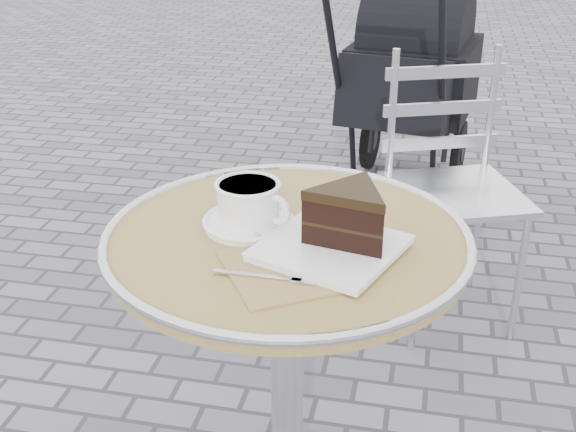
% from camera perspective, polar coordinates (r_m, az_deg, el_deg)
% --- Properties ---
extents(cafe_table, '(0.72, 0.72, 0.74)m').
position_cam_1_polar(cafe_table, '(1.48, -0.06, -7.13)').
color(cafe_table, silver).
rests_on(cafe_table, ground).
extents(cappuccino_set, '(0.18, 0.20, 0.09)m').
position_cam_1_polar(cappuccino_set, '(1.41, -3.09, 0.69)').
color(cappuccino_set, white).
rests_on(cappuccino_set, cafe_table).
extents(cake_plate_set, '(0.37, 0.37, 0.13)m').
position_cam_1_polar(cake_plate_set, '(1.31, 4.46, -0.55)').
color(cake_plate_set, '#987653').
rests_on(cake_plate_set, cafe_table).
extents(bistro_chair, '(0.51, 0.51, 0.88)m').
position_cam_1_polar(bistro_chair, '(2.37, 12.46, 4.63)').
color(bistro_chair, silver).
rests_on(bistro_chair, ground).
extents(baby_stroller, '(0.62, 1.10, 1.08)m').
position_cam_1_polar(baby_stroller, '(3.29, 9.44, 9.76)').
color(baby_stroller, black).
rests_on(baby_stroller, ground).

